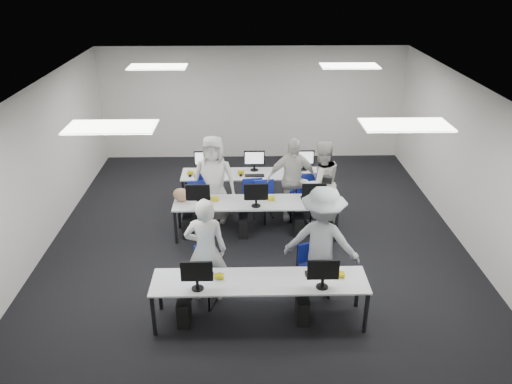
{
  "coord_description": "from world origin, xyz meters",
  "views": [
    {
      "loc": [
        -0.19,
        -8.48,
        5.08
      ],
      "look_at": [
        0.0,
        0.08,
        1.0
      ],
      "focal_mm": 35.0,
      "sensor_mm": 36.0,
      "label": 1
    }
  ],
  "objects_px": {
    "chair_0": "(203,286)",
    "student_1": "(320,183)",
    "chair_6": "(262,202)",
    "photographer": "(322,242)",
    "chair_5": "(198,203)",
    "chair_2": "(204,208)",
    "student_3": "(292,179)",
    "desk_front": "(260,283)",
    "student_0": "(206,251)",
    "student_2": "(214,179)",
    "chair_7": "(301,200)",
    "desk_mid": "(256,204)",
    "chair_3": "(254,208)",
    "chair_4": "(302,206)",
    "chair_1": "(312,279)"
  },
  "relations": [
    {
      "from": "chair_0",
      "to": "student_1",
      "type": "bearing_deg",
      "value": 69.16
    },
    {
      "from": "chair_6",
      "to": "photographer",
      "type": "xyz_separation_m",
      "value": [
        0.85,
        -2.77,
        0.67
      ]
    },
    {
      "from": "chair_5",
      "to": "chair_2",
      "type": "bearing_deg",
      "value": -68.27
    },
    {
      "from": "student_3",
      "to": "photographer",
      "type": "height_order",
      "value": "photographer"
    },
    {
      "from": "desk_front",
      "to": "chair_5",
      "type": "height_order",
      "value": "chair_5"
    },
    {
      "from": "chair_2",
      "to": "student_0",
      "type": "xyz_separation_m",
      "value": [
        0.23,
        -2.61,
        0.59
      ]
    },
    {
      "from": "student_2",
      "to": "student_0",
      "type": "bearing_deg",
      "value": -84.02
    },
    {
      "from": "chair_7",
      "to": "student_3",
      "type": "height_order",
      "value": "student_3"
    },
    {
      "from": "chair_0",
      "to": "chair_7",
      "type": "distance_m",
      "value": 3.55
    },
    {
      "from": "desk_mid",
      "to": "chair_5",
      "type": "bearing_deg",
      "value": 145.29
    },
    {
      "from": "chair_7",
      "to": "photographer",
      "type": "relative_size",
      "value": 0.51
    },
    {
      "from": "student_0",
      "to": "chair_6",
      "type": "bearing_deg",
      "value": -108.57
    },
    {
      "from": "chair_5",
      "to": "student_2",
      "type": "bearing_deg",
      "value": -33.83
    },
    {
      "from": "chair_0",
      "to": "chair_3",
      "type": "height_order",
      "value": "chair_0"
    },
    {
      "from": "student_0",
      "to": "student_1",
      "type": "height_order",
      "value": "student_0"
    },
    {
      "from": "chair_7",
      "to": "desk_mid",
      "type": "bearing_deg",
      "value": -158.35
    },
    {
      "from": "desk_mid",
      "to": "student_2",
      "type": "relative_size",
      "value": 1.73
    },
    {
      "from": "desk_mid",
      "to": "photographer",
      "type": "bearing_deg",
      "value": -62.03
    },
    {
      "from": "student_1",
      "to": "chair_2",
      "type": "bearing_deg",
      "value": -19.26
    },
    {
      "from": "desk_mid",
      "to": "chair_4",
      "type": "height_order",
      "value": "chair_4"
    },
    {
      "from": "desk_mid",
      "to": "chair_6",
      "type": "height_order",
      "value": "chair_6"
    },
    {
      "from": "chair_1",
      "to": "chair_7",
      "type": "xyz_separation_m",
      "value": [
        0.11,
        2.87,
        0.03
      ]
    },
    {
      "from": "desk_front",
      "to": "chair_2",
      "type": "distance_m",
      "value": 3.37
    },
    {
      "from": "desk_mid",
      "to": "student_3",
      "type": "height_order",
      "value": "student_3"
    },
    {
      "from": "chair_3",
      "to": "student_2",
      "type": "bearing_deg",
      "value": 166.65
    },
    {
      "from": "chair_0",
      "to": "student_3",
      "type": "relative_size",
      "value": 0.5
    },
    {
      "from": "desk_mid",
      "to": "chair_1",
      "type": "height_order",
      "value": "chair_1"
    },
    {
      "from": "desk_front",
      "to": "desk_mid",
      "type": "height_order",
      "value": "same"
    },
    {
      "from": "chair_0",
      "to": "chair_2",
      "type": "distance_m",
      "value": 2.68
    },
    {
      "from": "student_3",
      "to": "desk_front",
      "type": "bearing_deg",
      "value": -108.27
    },
    {
      "from": "chair_1",
      "to": "student_1",
      "type": "distance_m",
      "value": 2.57
    },
    {
      "from": "chair_1",
      "to": "student_1",
      "type": "bearing_deg",
      "value": 60.41
    },
    {
      "from": "chair_2",
      "to": "chair_5",
      "type": "xyz_separation_m",
      "value": [
        -0.16,
        0.26,
        -0.03
      ]
    },
    {
      "from": "chair_2",
      "to": "chair_6",
      "type": "xyz_separation_m",
      "value": [
        1.22,
        0.28,
        -0.03
      ]
    },
    {
      "from": "desk_front",
      "to": "student_1",
      "type": "distance_m",
      "value": 3.38
    },
    {
      "from": "chair_7",
      "to": "student_2",
      "type": "distance_m",
      "value": 1.95
    },
    {
      "from": "chair_2",
      "to": "student_3",
      "type": "distance_m",
      "value": 1.91
    },
    {
      "from": "chair_5",
      "to": "student_1",
      "type": "relative_size",
      "value": 0.5
    },
    {
      "from": "chair_1",
      "to": "chair_6",
      "type": "bearing_deg",
      "value": 85.03
    },
    {
      "from": "chair_5",
      "to": "student_3",
      "type": "relative_size",
      "value": 0.5
    },
    {
      "from": "chair_7",
      "to": "chair_6",
      "type": "bearing_deg",
      "value": 162.2
    },
    {
      "from": "chair_5",
      "to": "chair_3",
      "type": "bearing_deg",
      "value": -21.2
    },
    {
      "from": "chair_4",
      "to": "chair_7",
      "type": "distance_m",
      "value": 0.27
    },
    {
      "from": "desk_front",
      "to": "chair_2",
      "type": "bearing_deg",
      "value": 108.43
    },
    {
      "from": "chair_2",
      "to": "student_2",
      "type": "height_order",
      "value": "student_2"
    },
    {
      "from": "chair_3",
      "to": "chair_1",
      "type": "bearing_deg",
      "value": -77.86
    },
    {
      "from": "desk_front",
      "to": "chair_1",
      "type": "distance_m",
      "value": 1.17
    },
    {
      "from": "desk_front",
      "to": "chair_7",
      "type": "relative_size",
      "value": 3.27
    },
    {
      "from": "chair_3",
      "to": "chair_6",
      "type": "xyz_separation_m",
      "value": [
        0.19,
        0.28,
        0.0
      ]
    },
    {
      "from": "chair_6",
      "to": "chair_1",
      "type": "bearing_deg",
      "value": -82.28
    }
  ]
}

